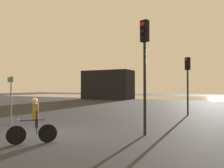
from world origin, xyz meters
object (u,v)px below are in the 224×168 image
(direction_sign_post, at_px, (11,93))
(cyclist, at_px, (34,120))
(traffic_light_near_right, at_px, (145,56))
(traffic_light_far_right, at_px, (188,75))
(distant_building, at_px, (108,85))

(direction_sign_post, bearing_deg, cyclist, 175.91)
(cyclist, bearing_deg, direction_sign_post, 16.46)
(direction_sign_post, xyz_separation_m, cyclist, (4.24, -2.41, -0.88))
(traffic_light_near_right, xyz_separation_m, direction_sign_post, (-7.33, -0.65, -1.63))
(traffic_light_far_right, height_order, direction_sign_post, traffic_light_far_right)
(traffic_light_near_right, height_order, traffic_light_far_right, traffic_light_near_right)
(traffic_light_near_right, distance_m, traffic_light_far_right, 7.73)
(traffic_light_near_right, xyz_separation_m, cyclist, (-3.09, -3.06, -2.50))
(direction_sign_post, relative_size, cyclist, 1.60)
(distant_building, xyz_separation_m, traffic_light_far_right, (15.07, -16.41, 0.48))
(distant_building, bearing_deg, traffic_light_far_right, -47.45)
(traffic_light_far_right, distance_m, direction_sign_post, 11.66)
(traffic_light_far_right, xyz_separation_m, direction_sign_post, (-8.06, -8.34, -1.20))
(distant_building, height_order, traffic_light_near_right, distant_building)
(distant_building, xyz_separation_m, traffic_light_near_right, (14.34, -24.10, 0.91))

